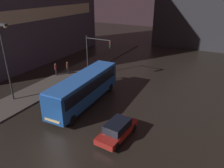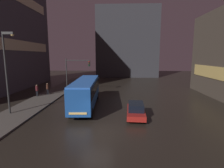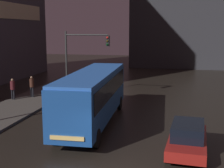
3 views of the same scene
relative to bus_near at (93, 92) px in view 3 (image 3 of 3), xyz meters
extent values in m
cube|color=#47423D|center=(-6.82, 2.75, -1.98)|extent=(4.00, 48.00, 0.15)
cube|color=#2D2D33|center=(6.40, 35.30, 8.01)|extent=(18.00, 12.00, 20.13)
cube|color=#E0B25B|center=(-2.55, 35.30, 4.49)|extent=(0.24, 10.20, 1.80)
cube|color=#194793|center=(0.00, 0.00, -0.19)|extent=(2.83, 10.73, 2.62)
cube|color=black|center=(0.00, 0.00, 0.37)|extent=(2.85, 9.88, 1.10)
cube|color=blue|center=(0.00, 0.00, 1.20)|extent=(2.77, 10.52, 0.16)
cube|color=#F4CC72|center=(0.23, -5.33, -1.10)|extent=(1.66, 0.17, 0.20)
cylinder|color=black|center=(1.25, -3.87, -1.55)|extent=(0.29, 1.01, 1.00)
cylinder|color=black|center=(-0.91, -3.96, -1.55)|extent=(0.29, 1.01, 1.00)
cylinder|color=black|center=(0.91, 3.96, -1.55)|extent=(0.29, 1.01, 1.00)
cylinder|color=black|center=(-1.25, 3.87, -1.55)|extent=(0.29, 1.01, 1.00)
cube|color=maroon|center=(5.74, -3.50, -1.50)|extent=(2.04, 4.47, 0.50)
cube|color=black|center=(5.74, -3.50, -0.91)|extent=(1.65, 2.49, 0.69)
cylinder|color=black|center=(6.45, -5.03, -1.73)|extent=(0.24, 0.65, 0.64)
cylinder|color=black|center=(4.85, -4.93, -1.73)|extent=(0.24, 0.65, 0.64)
cylinder|color=black|center=(6.64, -2.07, -1.73)|extent=(0.24, 0.65, 0.64)
cylinder|color=black|center=(5.04, -1.96, -1.73)|extent=(0.24, 0.65, 0.64)
cylinder|color=black|center=(-8.40, 4.70, -1.48)|extent=(0.14, 0.14, 0.84)
cylinder|color=black|center=(-8.22, 4.70, -1.48)|extent=(0.14, 0.14, 0.84)
cylinder|color=#4C191E|center=(-8.31, 4.70, -0.71)|extent=(0.54, 0.54, 0.70)
sphere|color=#8C664C|center=(-8.31, 4.70, -0.24)|extent=(0.22, 0.22, 0.22)
cylinder|color=black|center=(-7.30, 5.96, -1.47)|extent=(0.14, 0.14, 0.87)
cylinder|color=black|center=(-7.12, 5.96, -1.47)|extent=(0.14, 0.14, 0.87)
cylinder|color=#422319|center=(-7.21, 5.96, -0.67)|extent=(0.51, 0.51, 0.73)
sphere|color=#8C664C|center=(-7.21, 5.96, -0.19)|extent=(0.22, 0.22, 0.22)
cylinder|color=#2D2D2D|center=(-4.40, 7.03, 0.84)|extent=(0.16, 0.16, 5.79)
cylinder|color=#2D2D2D|center=(-2.56, 7.03, 3.44)|extent=(3.69, 0.12, 0.12)
cube|color=black|center=(-0.71, 7.03, 2.94)|extent=(0.30, 0.24, 0.90)
sphere|color=red|center=(-0.71, 6.89, 3.22)|extent=(0.18, 0.18, 0.18)
sphere|color=#3B2B07|center=(-0.71, 6.89, 2.94)|extent=(0.18, 0.18, 0.18)
sphere|color=black|center=(-0.71, 6.89, 2.66)|extent=(0.18, 0.18, 0.18)
camera|label=1|loc=(12.62, -17.08, 9.62)|focal=35.00mm
camera|label=2|loc=(3.97, -20.63, 4.14)|focal=28.00mm
camera|label=3|loc=(5.27, -18.40, 3.89)|focal=50.00mm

